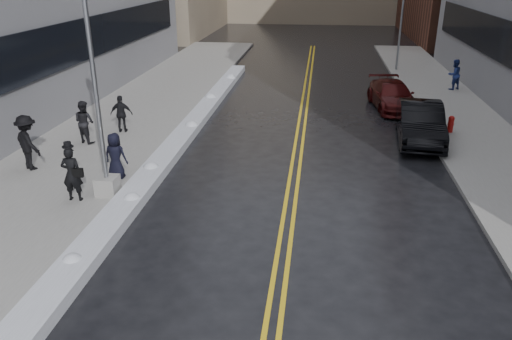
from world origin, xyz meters
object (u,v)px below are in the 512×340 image
(pedestrian_fedora, at_px, (72,174))
(pedestrian_b, at_px, (84,122))
(pedestrian_east, at_px, (454,75))
(car_black, at_px, (420,123))
(pedestrian_e, at_px, (28,143))
(car_maroon, at_px, (392,95))
(traffic_signal, at_px, (401,21))
(pedestrian_d, at_px, (122,114))
(lamppost, at_px, (100,123))
(pedestrian_c, at_px, (115,156))
(fire_hydrant, at_px, (451,123))

(pedestrian_fedora, xyz_separation_m, pedestrian_b, (-2.01, 5.21, -0.00))
(pedestrian_east, xyz_separation_m, car_black, (-3.47, -9.26, -0.21))
(pedestrian_e, xyz_separation_m, pedestrian_east, (17.84, 14.58, -0.12))
(pedestrian_east, distance_m, car_maroon, 5.75)
(traffic_signal, relative_size, car_black, 1.22)
(pedestrian_fedora, xyz_separation_m, pedestrian_d, (-1.04, 6.72, -0.06))
(lamppost, xyz_separation_m, pedestrian_c, (-0.21, 1.32, -1.58))
(pedestrian_c, distance_m, pedestrian_east, 20.83)
(pedestrian_b, bearing_deg, traffic_signal, -106.99)
(fire_hydrant, bearing_deg, pedestrian_d, -172.82)
(lamppost, bearing_deg, traffic_signal, 61.79)
(pedestrian_c, xyz_separation_m, pedestrian_e, (-3.36, 0.40, 0.19))
(pedestrian_fedora, xyz_separation_m, pedestrian_c, (0.65, 1.83, -0.07))
(pedestrian_d, bearing_deg, car_maroon, -163.00)
(traffic_signal, xyz_separation_m, pedestrian_c, (-12.01, -20.68, -2.45))
(pedestrian_e, xyz_separation_m, car_maroon, (13.87, 10.44, -0.46))
(fire_hydrant, xyz_separation_m, pedestrian_b, (-15.18, -3.30, 0.47))
(fire_hydrant, distance_m, car_black, 1.80)
(lamppost, distance_m, pedestrian_fedora, 1.81)
(lamppost, distance_m, pedestrian_e, 4.20)
(pedestrian_d, height_order, pedestrian_east, pedestrian_east)
(pedestrian_b, relative_size, pedestrian_east, 1.00)
(pedestrian_fedora, bearing_deg, car_black, -150.59)
(pedestrian_east, bearing_deg, pedestrian_d, 2.53)
(pedestrian_fedora, xyz_separation_m, pedestrian_e, (-2.71, 2.23, 0.12))
(pedestrian_c, xyz_separation_m, car_black, (11.01, 5.72, -0.14))
(pedestrian_c, height_order, pedestrian_d, pedestrian_d)
(pedestrian_c, height_order, car_maroon, pedestrian_c)
(traffic_signal, distance_m, pedestrian_fedora, 25.93)
(pedestrian_fedora, relative_size, pedestrian_e, 0.88)
(traffic_signal, relative_size, pedestrian_c, 3.74)
(pedestrian_east, height_order, car_black, pedestrian_east)
(pedestrian_c, bearing_deg, pedestrian_d, -65.21)
(fire_hydrant, xyz_separation_m, car_maroon, (-2.00, 4.16, 0.13))
(car_maroon, bearing_deg, fire_hydrant, -71.27)
(pedestrian_b, height_order, pedestrian_east, pedestrian_b)
(car_black, xyz_separation_m, car_maroon, (-0.50, 5.12, -0.13))
(traffic_signal, bearing_deg, pedestrian_d, -130.95)
(pedestrian_d, height_order, car_maroon, pedestrian_d)
(pedestrian_b, relative_size, car_black, 0.35)
(lamppost, bearing_deg, pedestrian_east, 48.80)
(pedestrian_d, relative_size, car_black, 0.33)
(fire_hydrant, relative_size, pedestrian_fedora, 0.42)
(pedestrian_e, distance_m, car_black, 15.33)
(fire_hydrant, bearing_deg, pedestrian_fedora, -147.12)
(fire_hydrant, height_order, pedestrian_b, pedestrian_b)
(car_black, height_order, car_maroon, car_black)
(pedestrian_fedora, relative_size, pedestrian_b, 1.00)
(pedestrian_b, relative_size, pedestrian_d, 1.08)
(pedestrian_b, bearing_deg, pedestrian_e, 100.17)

